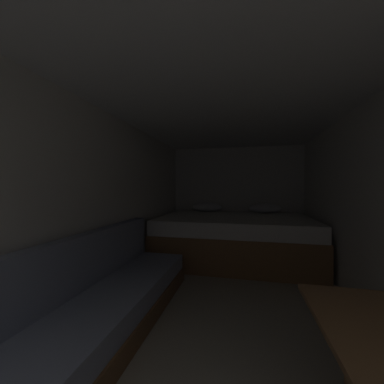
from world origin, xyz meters
TOP-DOWN VIEW (x-y plane):
  - ground_plane at (0.00, 1.87)m, footprint 6.98×6.98m
  - wall_back at (0.00, 4.39)m, footprint 2.74×0.05m
  - wall_left at (-1.34, 1.87)m, footprint 0.05×4.98m
  - wall_right at (1.34, 1.87)m, footprint 0.05×4.98m
  - ceiling_slab at (0.00, 1.87)m, footprint 2.74×4.98m
  - bed at (0.00, 3.48)m, footprint 2.52×1.70m
  - sofa_left at (-1.01, 1.10)m, footprint 0.69×2.66m

SIDE VIEW (x-z plane):
  - ground_plane at x=0.00m, z-range 0.00..0.00m
  - sofa_left at x=-1.01m, z-range -0.16..0.66m
  - bed at x=0.00m, z-range -0.09..0.85m
  - wall_back at x=0.00m, z-range 0.00..2.08m
  - wall_left at x=-1.34m, z-range 0.00..2.08m
  - wall_right at x=1.34m, z-range 0.00..2.08m
  - ceiling_slab at x=0.00m, z-range 2.08..2.13m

